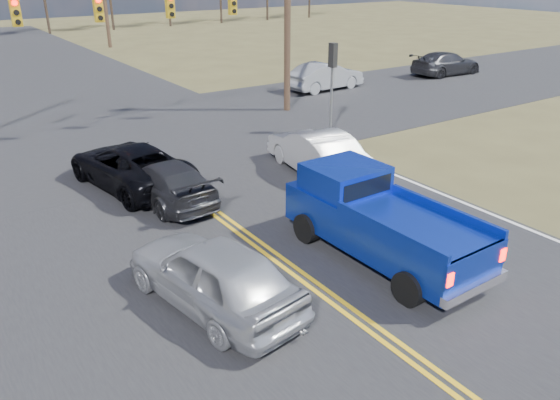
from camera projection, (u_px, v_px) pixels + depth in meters
ground at (449, 386)px, 9.69m from camera, size 160.00×160.00×0.00m
road_main at (198, 201)px, 17.29m from camera, size 14.00×120.00×0.02m
road_cross at (115, 139)px, 23.37m from camera, size 120.00×12.00×0.02m
signal_gantry at (113, 15)px, 21.45m from camera, size 19.60×4.83×10.00m
utility_poles at (107, 12)px, 20.53m from camera, size 19.60×58.32×10.00m
pickup_truck at (378, 220)px, 13.65m from camera, size 2.34×5.63×2.10m
silver_suv at (213, 273)px, 11.70m from camera, size 2.62×4.90×1.59m
black_suv at (130, 165)px, 18.20m from camera, size 3.23×5.56×1.46m
white_car_queue at (316, 151)px, 19.39m from camera, size 2.29×4.92×1.56m
dgrey_car_queue at (166, 182)px, 17.03m from camera, size 2.06×4.57×1.30m
cross_car_east_near at (325, 76)px, 32.26m from camera, size 2.01×4.97×1.60m
cross_car_east_far at (446, 63)px, 36.69m from camera, size 2.30×5.33×1.53m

